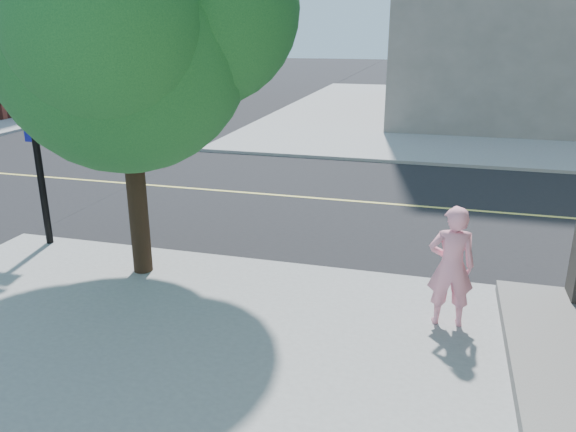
% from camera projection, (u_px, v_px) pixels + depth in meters
% --- Properties ---
extents(ground, '(140.00, 140.00, 0.00)m').
position_uv_depth(ground, '(65.00, 243.00, 11.68)').
color(ground, black).
rests_on(ground, ground).
extents(road_ew, '(140.00, 9.00, 0.01)m').
position_uv_depth(road_ew, '(166.00, 187.00, 15.79)').
color(road_ew, black).
rests_on(road_ew, ground).
extents(sidewalk_ne, '(29.00, 25.00, 0.12)m').
position_uv_depth(sidewalk_ne, '(573.00, 116.00, 27.91)').
color(sidewalk_ne, gray).
rests_on(sidewalk_ne, ground).
extents(man_on_phone, '(0.70, 0.50, 1.81)m').
position_uv_depth(man_on_phone, '(451.00, 266.00, 8.02)').
color(man_on_phone, pink).
rests_on(man_on_phone, sidewalk_se).
extents(street_tree, '(5.07, 4.61, 6.73)m').
position_uv_depth(street_tree, '(128.00, 13.00, 8.70)').
color(street_tree, black).
rests_on(street_tree, sidewalk_se).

